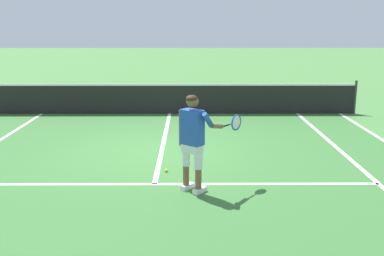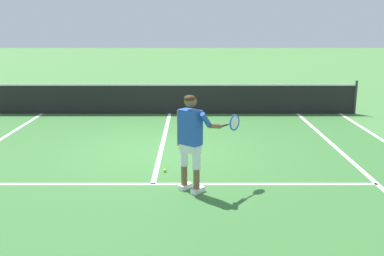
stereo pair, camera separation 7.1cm
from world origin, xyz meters
name	(u,v)px [view 2 (the right image)]	position (x,y,z in m)	size (l,w,h in m)	color
ground_plane	(163,150)	(0.00, 0.00, 0.00)	(80.00, 80.00, 0.00)	#477F3D
court_inner_surface	(160,162)	(0.00, -0.87, 0.00)	(10.98, 10.55, 0.00)	#387033
line_service	(155,184)	(0.00, -2.20, 0.00)	(8.23, 0.10, 0.01)	white
line_centre_service	(165,139)	(0.00, 1.00, 0.00)	(0.10, 6.40, 0.01)	white
line_singles_right	(354,162)	(4.12, -0.87, 0.00)	(0.10, 10.15, 0.01)	white
tennis_net	(171,98)	(0.00, 4.20, 0.50)	(11.96, 0.08, 1.07)	#333338
tennis_player	(193,137)	(0.71, -2.54, 0.99)	(1.13, 0.80, 1.71)	white
tennis_ball_near_feet	(166,170)	(0.18, -1.52, 0.03)	(0.07, 0.07, 0.07)	#CCE02D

